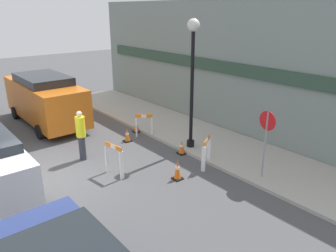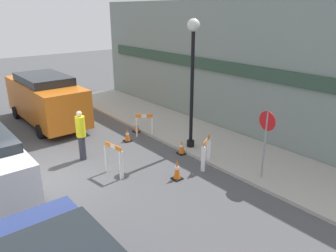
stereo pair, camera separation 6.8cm
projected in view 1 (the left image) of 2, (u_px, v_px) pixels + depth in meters
The scene contains 14 objects.
ground_plane at pixel (54, 178), 10.49m from camera, with size 60.00×60.00×0.00m, color #4C4C4F.
sidewalk_slab at pixel (190, 133), 14.06m from camera, with size 18.00×2.99×0.12m.
storefront_facade at pixel (218, 67), 14.09m from camera, with size 18.00×0.22×5.50m.
streetlamp_post at pixel (192, 67), 11.58m from camera, with size 0.44×0.44×4.69m.
stop_sign at pixel (266, 134), 9.82m from camera, with size 0.60×0.09×2.16m.
barricade_0 at pixel (144, 125), 13.72m from camera, with size 0.56×0.63×0.99m.
barricade_1 at pixel (114, 159), 10.45m from camera, with size 0.80×0.24×1.09m.
barricade_2 at pixel (206, 151), 11.07m from camera, with size 0.54×0.79×1.03m.
traffic_cone_0 at pixel (178, 169), 10.30m from camera, with size 0.30×0.30×0.70m.
traffic_cone_1 at pixel (127, 135), 13.29m from camera, with size 0.30×0.30×0.56m.
traffic_cone_2 at pixel (136, 125), 14.31m from camera, with size 0.30×0.30×0.62m.
traffic_cone_3 at pixel (182, 147), 12.15m from camera, with size 0.30×0.30×0.55m.
person_worker at pixel (81, 134), 11.45m from camera, with size 0.45×0.45×1.81m.
work_van at pixel (45, 97), 15.08m from camera, with size 5.56×2.14×2.29m.
Camera 1 is at (9.52, -3.10, 5.10)m, focal length 35.00 mm.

